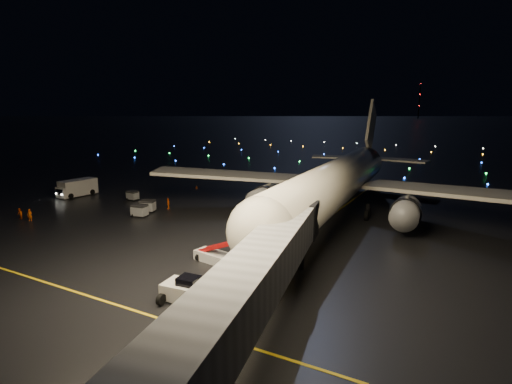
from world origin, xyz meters
TOP-DOWN VIEW (x-y plane):
  - ground at (0.00, 300.00)m, footprint 2000.00×2000.00m
  - lane_centre at (12.00, 15.00)m, footprint 0.25×80.00m
  - lane_cross at (-5.00, -10.00)m, footprint 60.00×0.25m
  - airliner at (12.69, 25.75)m, footprint 62.69×59.91m
  - pushback_tug at (10.19, -6.71)m, footprint 4.37×2.58m
  - belt_loader at (7.32, 1.12)m, footprint 6.54×2.76m
  - service_truck at (-31.46, 15.73)m, footprint 3.11×8.07m
  - crew_a at (-23.20, 1.56)m, footprint 0.72×0.67m
  - crew_b at (-25.14, 1.39)m, footprint 0.86×0.73m
  - crew_c at (-11.20, 15.85)m, footprint 0.79×1.02m
  - safety_cone_0 at (3.58, 14.41)m, footprint 0.47×0.47m
  - safety_cone_1 at (4.50, 23.78)m, footprint 0.56×0.56m
  - safety_cone_2 at (0.46, 20.18)m, footprint 0.45×0.45m
  - safety_cone_3 at (-17.29, 31.13)m, footprint 0.57×0.57m
  - radio_mast at (-60.00, 740.00)m, footprint 1.80×1.80m
  - taxiway_lights at (0.00, 106.00)m, footprint 164.00×92.00m
  - baggage_cart_0 at (-11.74, 10.36)m, footprint 2.26×1.74m
  - baggage_cart_1 at (-12.66, 12.93)m, footprint 2.47×2.08m
  - baggage_cart_2 at (-20.50, 17.71)m, footprint 1.88×1.36m

SIDE VIEW (x-z plane):
  - ground at x=0.00m, z-range 0.00..0.00m
  - lane_centre at x=12.00m, z-range 0.00..0.02m
  - lane_cross at x=-5.00m, z-range 0.00..0.02m
  - taxiway_lights at x=0.00m, z-range 0.00..0.36m
  - safety_cone_2 at x=0.46m, z-range 0.00..0.51m
  - safety_cone_0 at x=3.58m, z-range 0.00..0.51m
  - safety_cone_1 at x=4.50m, z-range 0.00..0.55m
  - safety_cone_3 at x=-17.29m, z-range 0.00..0.55m
  - baggage_cart_2 at x=-20.50m, z-range 0.00..1.55m
  - crew_b at x=-25.14m, z-range 0.00..1.58m
  - crew_c at x=-11.20m, z-range 0.00..1.62m
  - crew_a at x=-23.20m, z-range 0.00..1.65m
  - baggage_cart_0 at x=-11.74m, z-range 0.00..1.75m
  - baggage_cart_1 at x=-12.66m, z-range 0.00..1.78m
  - pushback_tug at x=10.19m, z-range 0.00..1.99m
  - service_truck at x=-31.46m, z-range 0.00..2.91m
  - belt_loader at x=7.32m, z-range 0.00..3.08m
  - airliner at x=12.69m, z-range 0.00..16.80m
  - radio_mast at x=-60.00m, z-range 0.00..64.00m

